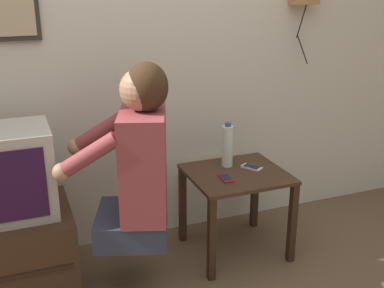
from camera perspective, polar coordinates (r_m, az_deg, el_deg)
name	(u,v)px	position (r m, az deg, el deg)	size (l,w,h in m)	color
wall_back	(137,36)	(2.86, -6.51, 12.55)	(6.80, 0.05, 2.55)	beige
side_table	(236,188)	(2.87, 5.26, -5.17)	(0.56, 0.51, 0.52)	#382316
person	(138,160)	(2.41, -6.37, -1.94)	(0.62, 0.55, 0.92)	#2D3347
tv_stand	(12,254)	(2.75, -20.60, -12.09)	(0.63, 0.53, 0.46)	#382316
framed_picture	(4,5)	(2.71, -21.42, 15.12)	(0.34, 0.03, 0.37)	#2D2823
cell_phone_held	(226,178)	(2.74, 4.07, -4.02)	(0.07, 0.13, 0.01)	maroon
cell_phone_spare	(252,167)	(2.90, 7.09, -2.75)	(0.12, 0.14, 0.01)	silver
water_bottle	(228,146)	(2.88, 4.23, -0.21)	(0.07, 0.07, 0.27)	silver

